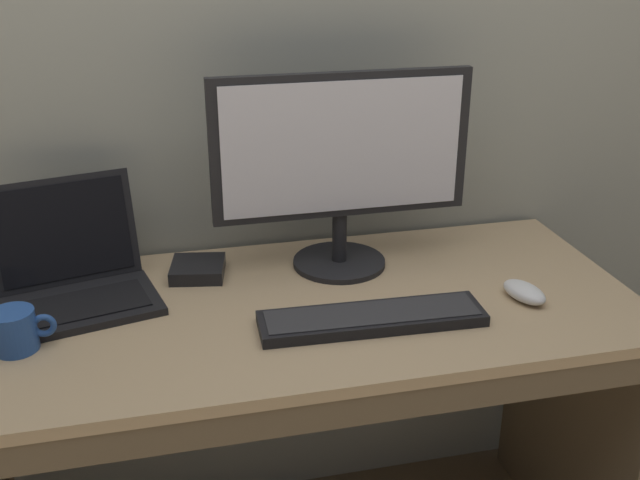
% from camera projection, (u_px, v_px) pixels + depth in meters
% --- Properties ---
extents(desk, '(1.45, 0.64, 0.77)m').
position_uv_depth(desk, '(296.00, 405.00, 1.66)').
color(desk, tan).
rests_on(desk, ground).
extents(laptop_black, '(0.36, 0.32, 0.24)m').
position_uv_depth(laptop_black, '(75.00, 281.00, 1.56)').
color(laptop_black, black).
rests_on(laptop_black, desk).
extents(external_monitor, '(0.57, 0.21, 0.45)m').
position_uv_depth(external_monitor, '(342.00, 162.00, 1.64)').
color(external_monitor, black).
rests_on(external_monitor, desk).
extents(wired_keyboard, '(0.46, 0.13, 0.03)m').
position_uv_depth(wired_keyboard, '(372.00, 318.00, 1.49)').
color(wired_keyboard, black).
rests_on(wired_keyboard, desk).
extents(computer_mouse, '(0.09, 0.12, 0.04)m').
position_uv_depth(computer_mouse, '(524.00, 292.00, 1.58)').
color(computer_mouse, white).
rests_on(computer_mouse, desk).
extents(external_drive_box, '(0.14, 0.14, 0.03)m').
position_uv_depth(external_drive_box, '(198.00, 269.00, 1.69)').
color(external_drive_box, black).
rests_on(external_drive_box, desk).
extents(coffee_mug, '(0.12, 0.08, 0.08)m').
position_uv_depth(coffee_mug, '(16.00, 330.00, 1.39)').
color(coffee_mug, '#28519E').
rests_on(coffee_mug, desk).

